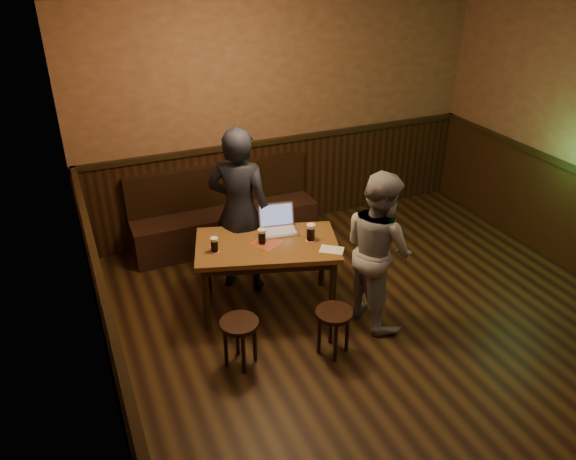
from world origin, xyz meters
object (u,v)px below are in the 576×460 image
at_px(pint_mid, 262,236).
at_px(stool_right, 334,320).
at_px(bench, 224,219).
at_px(pint_right, 311,232).
at_px(pint_left, 214,245).
at_px(person_suit, 240,211).
at_px(person_grey, 378,249).
at_px(pub_table, 267,252).
at_px(laptop, 278,224).
at_px(stool_left, 240,330).

bearing_deg(pint_mid, stool_right, -70.57).
relative_size(bench, pint_right, 12.70).
distance_m(stool_right, pint_left, 1.30).
bearing_deg(bench, pint_mid, -91.84).
relative_size(pint_mid, person_suit, 0.09).
relative_size(pint_mid, person_grey, 0.10).
xyz_separation_m(pub_table, person_grey, (0.88, -0.58, 0.14)).
distance_m(stool_right, person_suit, 1.50).
bearing_deg(pint_right, pint_mid, 164.74).
xyz_separation_m(stool_right, pint_right, (0.14, 0.78, 0.45)).
xyz_separation_m(bench, pub_table, (0.00, -1.42, 0.32)).
xyz_separation_m(pint_right, person_grey, (0.47, -0.46, -0.04)).
distance_m(pint_left, person_grey, 1.52).
bearing_deg(pint_left, pint_right, -9.83).
xyz_separation_m(laptop, person_grey, (0.68, -0.79, -0.02)).
bearing_deg(stool_left, bench, 75.88).
height_order(stool_left, person_grey, person_grey).
distance_m(stool_right, laptop, 1.19).
relative_size(stool_right, person_grey, 0.29).
distance_m(pint_left, laptop, 0.72).
xyz_separation_m(pub_table, laptop, (0.20, 0.21, 0.16)).
height_order(pint_mid, pint_right, pint_right).
bearing_deg(bench, person_suit, -96.66).
bearing_deg(pint_left, pint_mid, -4.27).
xyz_separation_m(pint_mid, person_grey, (0.93, -0.59, -0.04)).
bearing_deg(laptop, stool_left, -118.95).
height_order(laptop, person_grey, person_grey).
relative_size(stool_left, pint_mid, 2.90).
relative_size(pint_left, pint_mid, 0.94).
xyz_separation_m(stool_left, stool_right, (0.81, -0.18, -0.00)).
height_order(pint_left, pint_mid, pint_mid).
bearing_deg(pint_right, person_suit, 132.51).
xyz_separation_m(pint_left, pint_mid, (0.46, -0.03, 0.00)).
height_order(stool_left, pint_mid, pint_mid).
xyz_separation_m(stool_right, person_suit, (-0.39, 1.35, 0.52)).
bearing_deg(person_suit, pint_left, 82.59).
height_order(person_suit, person_grey, person_suit).
distance_m(bench, pint_right, 1.66).
bearing_deg(stool_left, stool_right, -12.68).
xyz_separation_m(stool_left, pint_left, (0.03, 0.76, 0.44)).
bearing_deg(bench, pint_right, -75.06).
bearing_deg(pint_right, stool_left, -147.66).
bearing_deg(pint_left, stool_right, -50.32).
distance_m(pub_table, person_suit, 0.53).
xyz_separation_m(bench, person_grey, (0.88, -2.00, 0.46)).
bearing_deg(person_grey, stool_right, 112.87).
bearing_deg(person_grey, person_suit, 39.16).
relative_size(pub_table, stool_right, 3.39).
xyz_separation_m(bench, pint_left, (-0.51, -1.37, 0.49)).
bearing_deg(laptop, pub_table, -124.18).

